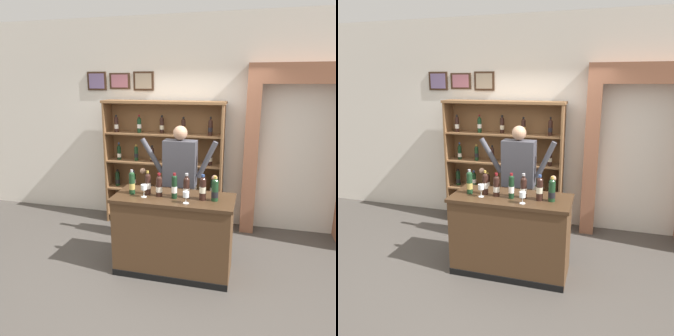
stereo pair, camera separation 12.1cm
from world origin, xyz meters
TOP-DOWN VIEW (x-y plane):
  - ground_plane at (0.00, 0.00)m, footprint 14.00×14.00m
  - back_wall at (-0.00, 1.68)m, footprint 12.00×0.19m
  - wine_shelf at (-0.35, 1.39)m, footprint 1.93×0.36m
  - archway_doorway at (1.71, 1.55)m, footprint 1.60×0.45m
  - tasting_counter at (0.15, -0.00)m, footprint 1.44×0.63m
  - shopkeeper at (0.08, 0.66)m, footprint 1.09×0.22m
  - tasting_bottle_prosecco at (-0.36, -0.03)m, footprint 0.07×0.07m
  - tasting_bottle_super_tuscan at (-0.17, 0.00)m, footprint 0.07×0.07m
  - tasting_bottle_vin_santo at (-0.02, -0.03)m, footprint 0.08×0.08m
  - tasting_bottle_grappa at (0.17, -0.06)m, footprint 0.07×0.07m
  - tasting_bottle_rosso at (0.30, -0.00)m, footprint 0.08×0.08m
  - tasting_bottle_brunello at (0.50, -0.03)m, footprint 0.08×0.08m
  - tasting_bottle_riserva at (0.64, -0.02)m, footprint 0.08×0.08m
  - wine_glass_center at (-0.19, -0.10)m, footprint 0.07×0.07m
  - wine_glass_right at (0.34, -0.19)m, footprint 0.07×0.07m

SIDE VIEW (x-z plane):
  - ground_plane at x=0.00m, z-range -0.02..0.00m
  - tasting_counter at x=0.15m, z-range 0.00..0.98m
  - wine_shelf at x=-0.35m, z-range 0.05..2.07m
  - wine_glass_right at x=0.34m, z-range 1.00..1.14m
  - shopkeeper at x=0.08m, z-range 0.21..1.95m
  - wine_glass_center at x=-0.19m, z-range 1.01..1.17m
  - tasting_bottle_vin_santo at x=-0.02m, z-range 0.96..1.25m
  - tasting_bottle_rosso at x=0.30m, z-range 0.96..1.26m
  - tasting_bottle_riserva at x=0.64m, z-range 0.96..1.25m
  - tasting_bottle_super_tuscan at x=-0.17m, z-range 0.96..1.26m
  - tasting_bottle_prosecco at x=-0.36m, z-range 0.97..1.27m
  - tasting_bottle_brunello at x=0.50m, z-range 0.97..1.27m
  - tasting_bottle_grappa at x=0.17m, z-range 0.97..1.27m
  - archway_doorway at x=1.71m, z-range 0.15..2.71m
  - back_wall at x=0.00m, z-range 0.00..3.30m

